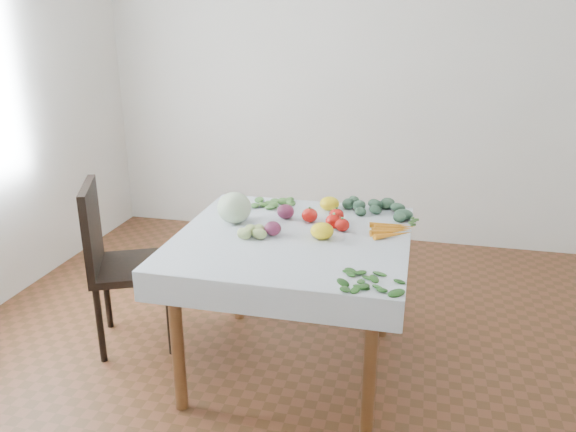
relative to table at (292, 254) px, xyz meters
name	(u,v)px	position (x,y,z in m)	size (l,w,h in m)	color
ground	(292,367)	(0.00, 0.00, -0.65)	(4.00, 4.00, 0.00)	brown
back_wall	(350,74)	(0.00, 2.00, 0.70)	(4.00, 0.04, 2.70)	white
table	(292,254)	(0.00, 0.00, 0.00)	(1.00, 1.00, 0.75)	brown
tablecloth	(292,236)	(0.00, 0.00, 0.10)	(1.12, 1.12, 0.01)	white
chair	(115,255)	(-1.00, 0.03, -0.11)	(0.57, 0.57, 0.94)	black
cabbage	(234,208)	(-0.33, 0.11, 0.18)	(0.18, 0.18, 0.16)	beige
tomato_a	(310,215)	(0.04, 0.21, 0.14)	(0.08, 0.08, 0.07)	#B3110B
tomato_b	(336,215)	(0.18, 0.25, 0.14)	(0.08, 0.08, 0.07)	#B3110B
tomato_c	(334,221)	(0.18, 0.14, 0.14)	(0.09, 0.09, 0.07)	#B3110B
tomato_d	(342,225)	(0.23, 0.11, 0.13)	(0.07, 0.07, 0.07)	#B3110B
heirloom_back	(330,204)	(0.11, 0.42, 0.14)	(0.11, 0.11, 0.08)	yellow
heirloom_front	(322,231)	(0.15, -0.01, 0.14)	(0.11, 0.11, 0.08)	yellow
onion_a	(286,212)	(-0.09, 0.23, 0.14)	(0.09, 0.09, 0.08)	maroon
onion_b	(273,228)	(-0.09, -0.02, 0.14)	(0.08, 0.08, 0.07)	maroon
tomatillo_cluster	(254,232)	(-0.18, -0.05, 0.13)	(0.15, 0.11, 0.05)	#B5D97D
carrot_bunch	(392,230)	(0.47, 0.15, 0.12)	(0.21, 0.24, 0.03)	orange
kale_bunch	(375,207)	(0.36, 0.46, 0.13)	(0.33, 0.33, 0.05)	#32523B
basil_bunch	(371,282)	(0.42, -0.44, 0.11)	(0.27, 0.22, 0.01)	#27561B
dill_bunch	(273,203)	(-0.21, 0.43, 0.11)	(0.21, 0.21, 0.02)	#51823B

